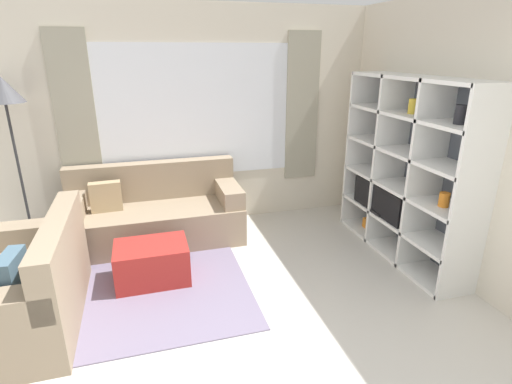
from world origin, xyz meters
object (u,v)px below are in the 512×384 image
(shelving_unit, at_px, (409,171))
(floor_lamp, at_px, (5,99))
(couch_main, at_px, (155,214))
(ottoman, at_px, (152,263))
(couch_side, at_px, (30,287))

(shelving_unit, height_order, floor_lamp, shelving_unit)
(shelving_unit, relative_size, floor_lamp, 1.00)
(couch_main, height_order, ottoman, couch_main)
(couch_side, bearing_deg, floor_lamp, -168.00)
(couch_main, bearing_deg, couch_side, -128.87)
(couch_side, bearing_deg, couch_main, 141.13)
(ottoman, bearing_deg, shelving_unit, -2.95)
(shelving_unit, distance_m, couch_side, 3.75)
(shelving_unit, relative_size, couch_main, 0.97)
(shelving_unit, bearing_deg, couch_main, 157.82)
(couch_main, xyz_separation_m, floor_lamp, (-1.37, 0.14, 1.37))
(shelving_unit, bearing_deg, ottoman, 177.05)
(floor_lamp, bearing_deg, couch_side, -78.00)
(couch_main, distance_m, ottoman, 0.95)
(couch_side, relative_size, ottoman, 2.11)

